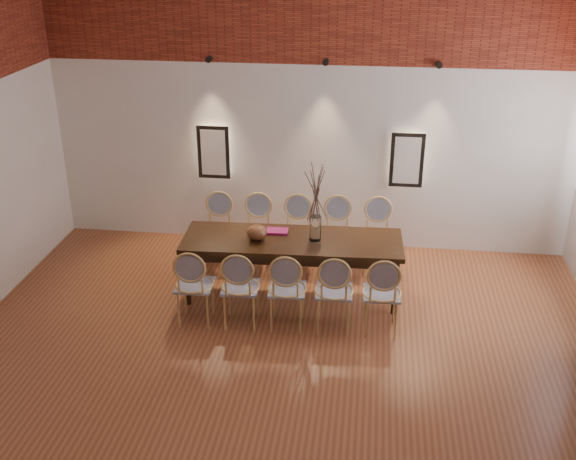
# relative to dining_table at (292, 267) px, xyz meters

# --- Properties ---
(floor) EXTENTS (7.00, 7.00, 0.02)m
(floor) POSITION_rel_dining_table_xyz_m (0.04, -1.99, -0.39)
(floor) COLOR brown
(floor) RESTS_ON ground
(wall_back) EXTENTS (7.00, 0.10, 4.00)m
(wall_back) POSITION_rel_dining_table_xyz_m (0.04, 1.56, 1.62)
(wall_back) COLOR silver
(wall_back) RESTS_ON ground
(brick_band_back) EXTENTS (7.00, 0.02, 1.50)m
(brick_band_back) POSITION_rel_dining_table_xyz_m (0.04, 1.49, 2.88)
(brick_band_back) COLOR maroon
(brick_band_back) RESTS_ON ground
(brick_band_front) EXTENTS (7.00, 0.02, 1.50)m
(brick_band_front) POSITION_rel_dining_table_xyz_m (0.04, -5.47, 2.88)
(brick_band_front) COLOR maroon
(brick_band_front) RESTS_ON ground
(niche_left) EXTENTS (0.36, 0.06, 0.66)m
(niche_left) POSITION_rel_dining_table_xyz_m (-1.26, 1.46, 0.93)
(niche_left) COLOR #FFEAC6
(niche_left) RESTS_ON wall_back
(niche_right) EXTENTS (0.36, 0.06, 0.66)m
(niche_right) POSITION_rel_dining_table_xyz_m (1.34, 1.46, 0.93)
(niche_right) COLOR #FFEAC6
(niche_right) RESTS_ON wall_back
(spot_fixture_left) EXTENTS (0.08, 0.10, 0.08)m
(spot_fixture_left) POSITION_rel_dining_table_xyz_m (-1.26, 1.43, 2.17)
(spot_fixture_left) COLOR black
(spot_fixture_left) RESTS_ON wall_back
(spot_fixture_mid) EXTENTS (0.08, 0.10, 0.08)m
(spot_fixture_mid) POSITION_rel_dining_table_xyz_m (0.24, 1.43, 2.17)
(spot_fixture_mid) COLOR black
(spot_fixture_mid) RESTS_ON wall_back
(spot_fixture_right) EXTENTS (0.08, 0.10, 0.08)m
(spot_fixture_right) POSITION_rel_dining_table_xyz_m (1.64, 1.43, 2.17)
(spot_fixture_right) COLOR black
(spot_fixture_right) RESTS_ON wall_back
(dining_table) EXTENTS (2.62, 0.94, 0.75)m
(dining_table) POSITION_rel_dining_table_xyz_m (0.00, 0.00, 0.00)
(dining_table) COLOR black
(dining_table) RESTS_ON floor
(chair_near_a) EXTENTS (0.46, 0.46, 0.94)m
(chair_near_a) POSITION_rel_dining_table_xyz_m (-1.01, -0.74, 0.09)
(chair_near_a) COLOR tan
(chair_near_a) RESTS_ON floor
(chair_near_b) EXTENTS (0.46, 0.46, 0.94)m
(chair_near_b) POSITION_rel_dining_table_xyz_m (-0.49, -0.72, 0.09)
(chair_near_b) COLOR tan
(chair_near_b) RESTS_ON floor
(chair_near_c) EXTENTS (0.46, 0.46, 0.94)m
(chair_near_c) POSITION_rel_dining_table_xyz_m (0.03, -0.70, 0.09)
(chair_near_c) COLOR tan
(chair_near_c) RESTS_ON floor
(chair_near_d) EXTENTS (0.46, 0.46, 0.94)m
(chair_near_d) POSITION_rel_dining_table_xyz_m (0.55, -0.67, 0.09)
(chair_near_d) COLOR tan
(chair_near_d) RESTS_ON floor
(chair_near_e) EXTENTS (0.46, 0.46, 0.94)m
(chair_near_e) POSITION_rel_dining_table_xyz_m (1.06, -0.65, 0.09)
(chair_near_e) COLOR tan
(chair_near_e) RESTS_ON floor
(chair_far_a) EXTENTS (0.46, 0.46, 0.94)m
(chair_far_a) POSITION_rel_dining_table_xyz_m (-1.06, 0.65, 0.09)
(chair_far_a) COLOR tan
(chair_far_a) RESTS_ON floor
(chair_far_b) EXTENTS (0.46, 0.46, 0.94)m
(chair_far_b) POSITION_rel_dining_table_xyz_m (-0.55, 0.67, 0.09)
(chair_far_b) COLOR tan
(chair_far_b) RESTS_ON floor
(chair_far_c) EXTENTS (0.46, 0.46, 0.94)m
(chair_far_c) POSITION_rel_dining_table_xyz_m (-0.03, 0.70, 0.09)
(chair_far_c) COLOR tan
(chair_far_c) RESTS_ON floor
(chair_far_d) EXTENTS (0.46, 0.46, 0.94)m
(chair_far_d) POSITION_rel_dining_table_xyz_m (0.49, 0.72, 0.09)
(chair_far_d) COLOR tan
(chair_far_d) RESTS_ON floor
(chair_far_e) EXTENTS (0.46, 0.46, 0.94)m
(chair_far_e) POSITION_rel_dining_table_xyz_m (1.01, 0.74, 0.09)
(chair_far_e) COLOR tan
(chair_far_e) RESTS_ON floor
(vase) EXTENTS (0.14, 0.14, 0.30)m
(vase) POSITION_rel_dining_table_xyz_m (0.27, 0.01, 0.53)
(vase) COLOR silver
(vase) RESTS_ON dining_table
(dried_branches) EXTENTS (0.50, 0.50, 0.70)m
(dried_branches) POSITION_rel_dining_table_xyz_m (0.27, 0.01, 0.98)
(dried_branches) COLOR #473027
(dried_branches) RESTS_ON vase
(bowl) EXTENTS (0.24, 0.24, 0.18)m
(bowl) POSITION_rel_dining_table_xyz_m (-0.41, -0.07, 0.46)
(bowl) COLOR brown
(bowl) RESTS_ON dining_table
(book) EXTENTS (0.27, 0.19, 0.03)m
(book) POSITION_rel_dining_table_xyz_m (-0.20, 0.16, 0.39)
(book) COLOR #901758
(book) RESTS_ON dining_table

